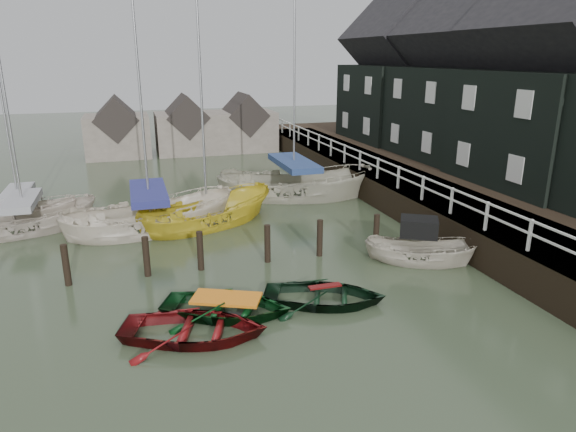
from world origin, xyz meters
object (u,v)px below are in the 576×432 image
object	(u,v)px
rowboat_green	(227,315)
sailboat_a	(27,230)
sailboat_b	(151,229)
motorboat	(419,259)
rowboat_dkgreen	(324,303)
sailboat_d	(294,196)
sailboat_c	(208,224)
sailboat_e	(21,219)
rowboat_red	(195,338)

from	to	relation	value
rowboat_green	sailboat_a	size ratio (longest dim) A/B	0.32
sailboat_b	motorboat	bearing A→B (deg)	-133.98
sailboat_a	sailboat_b	distance (m)	5.24
rowboat_dkgreen	sailboat_b	size ratio (longest dim) A/B	0.32
motorboat	sailboat_a	distance (m)	16.16
motorboat	sailboat_d	world-z (taller)	sailboat_d
rowboat_dkgreen	motorboat	size ratio (longest dim) A/B	0.87
sailboat_c	sailboat_b	bearing A→B (deg)	69.51
sailboat_b	sailboat_e	distance (m)	6.43
rowboat_green	sailboat_c	xyz separation A→B (m)	(0.72, 8.42, 0.01)
rowboat_dkgreen	sailboat_d	xyz separation A→B (m)	(2.83, 11.82, 0.06)
rowboat_red	sailboat_e	size ratio (longest dim) A/B	0.42
rowboat_green	sailboat_d	distance (m)	13.03
rowboat_red	sailboat_e	bearing A→B (deg)	45.32
sailboat_a	sailboat_c	xyz separation A→B (m)	(7.48, -1.28, -0.06)
rowboat_red	sailboat_a	world-z (taller)	sailboat_a
rowboat_red	rowboat_dkgreen	xyz separation A→B (m)	(4.00, 0.85, 0.00)
sailboat_a	rowboat_red	bearing A→B (deg)	-166.44
rowboat_red	rowboat_dkgreen	world-z (taller)	rowboat_red
rowboat_dkgreen	sailboat_e	size ratio (longest dim) A/B	0.40
sailboat_c	rowboat_dkgreen	bearing A→B (deg)	172.28
sailboat_d	sailboat_e	xyz separation A→B (m)	(-13.03, -0.10, 0.01)
motorboat	sailboat_e	world-z (taller)	sailboat_e
rowboat_green	sailboat_e	distance (m)	13.66
rowboat_dkgreen	sailboat_d	world-z (taller)	sailboat_d
motorboat	sailboat_c	xyz separation A→B (m)	(-6.65, 6.57, -0.10)
rowboat_red	sailboat_e	world-z (taller)	sailboat_e
sailboat_a	sailboat_c	size ratio (longest dim) A/B	1.10
sailboat_a	sailboat_b	world-z (taller)	sailboat_a
sailboat_e	sailboat_c	bearing A→B (deg)	-90.21
sailboat_a	sailboat_b	size ratio (longest dim) A/B	1.03
motorboat	sailboat_b	bearing A→B (deg)	84.33
sailboat_a	rowboat_green	bearing A→B (deg)	-159.65
sailboat_b	sailboat_d	size ratio (longest dim) A/B	0.84
rowboat_dkgreen	sailboat_a	xyz separation A→B (m)	(-9.70, 9.85, 0.07)
rowboat_dkgreen	rowboat_red	bearing A→B (deg)	124.90
rowboat_red	sailboat_d	bearing A→B (deg)	-9.27
rowboat_green	sailboat_d	world-z (taller)	sailboat_d
rowboat_dkgreen	sailboat_a	bearing A→B (deg)	67.46
rowboat_green	rowboat_red	bearing A→B (deg)	158.43
sailboat_d	sailboat_b	bearing A→B (deg)	132.18
sailboat_a	sailboat_e	bearing A→B (deg)	0.52
sailboat_b	rowboat_green	bearing A→B (deg)	-176.92
rowboat_red	rowboat_dkgreen	distance (m)	4.09
sailboat_b	sailboat_e	bearing A→B (deg)	51.55
sailboat_b	rowboat_red	bearing A→B (deg)	175.54
sailboat_c	sailboat_d	world-z (taller)	sailboat_d
rowboat_red	sailboat_d	distance (m)	14.40
sailboat_b	sailboat_e	size ratio (longest dim) A/B	1.25
sailboat_b	sailboat_d	bearing A→B (deg)	-74.34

